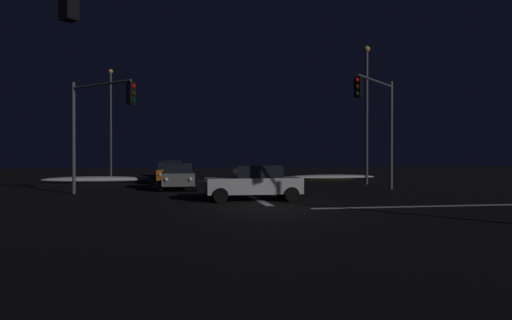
# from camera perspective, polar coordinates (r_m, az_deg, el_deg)

# --- Properties ---
(ground) EXTENTS (120.00, 120.00, 0.10)m
(ground) POSITION_cam_1_polar(r_m,az_deg,el_deg) (17.73, 2.54, -6.12)
(ground) COLOR black
(stop_line_north) EXTENTS (0.35, 14.60, 0.01)m
(stop_line_north) POSITION_cam_1_polar(r_m,az_deg,el_deg) (26.06, -1.58, -3.87)
(stop_line_north) COLOR white
(stop_line_north) RESTS_ON ground
(centre_line_ns) EXTENTS (22.00, 0.15, 0.01)m
(centre_line_ns) POSITION_cam_1_polar(r_m,az_deg,el_deg) (37.55, -4.21, -2.52)
(centre_line_ns) COLOR yellow
(centre_line_ns) RESTS_ON ground
(crosswalk_bar_east) EXTENTS (14.60, 0.40, 0.01)m
(crosswalk_bar_east) POSITION_cam_1_polar(r_m,az_deg,el_deg) (21.33, 25.84, -4.90)
(crosswalk_bar_east) COLOR white
(crosswalk_bar_east) RESTS_ON ground
(snow_bank_left_curb) EXTENTS (7.77, 1.50, 0.48)m
(snow_bank_left_curb) POSITION_cam_1_polar(r_m,az_deg,el_deg) (36.73, -18.67, -2.25)
(snow_bank_left_curb) COLOR white
(snow_bank_left_curb) RESTS_ON ground
(snow_bank_right_curb) EXTENTS (7.78, 1.50, 0.40)m
(snow_bank_right_curb) POSITION_cam_1_polar(r_m,az_deg,el_deg) (40.30, 8.97, -2.03)
(snow_bank_right_curb) COLOR white
(snow_bank_right_curb) RESTS_ON ground
(sedan_gray) EXTENTS (2.02, 4.33, 1.57)m
(sedan_gray) POSITION_cam_1_polar(r_m,az_deg,el_deg) (28.13, -9.40, -1.92)
(sedan_gray) COLOR slate
(sedan_gray) RESTS_ON ground
(sedan_orange) EXTENTS (2.02, 4.33, 1.57)m
(sedan_orange) POSITION_cam_1_polar(r_m,az_deg,el_deg) (34.44, -10.31, -1.47)
(sedan_orange) COLOR #C66014
(sedan_orange) RESTS_ON ground
(sedan_blue) EXTENTS (2.02, 4.33, 1.57)m
(sedan_blue) POSITION_cam_1_polar(r_m,az_deg,el_deg) (40.62, -10.14, -1.17)
(sedan_blue) COLOR navy
(sedan_blue) RESTS_ON ground
(sedan_black) EXTENTS (2.02, 4.33, 1.57)m
(sedan_black) POSITION_cam_1_polar(r_m,az_deg,el_deg) (46.20, -9.93, -0.96)
(sedan_black) COLOR black
(sedan_black) RESTS_ON ground
(sedan_silver_crossing) EXTENTS (4.33, 2.02, 1.57)m
(sedan_silver_crossing) POSITION_cam_1_polar(r_m,az_deg,el_deg) (21.18, -0.24, -2.72)
(sedan_silver_crossing) COLOR #B7B7BC
(sedan_silver_crossing) RESTS_ON ground
(traffic_signal_nw) EXTENTS (3.50, 3.50, 5.84)m
(traffic_signal_nw) POSITION_cam_1_polar(r_m,az_deg,el_deg) (25.04, -18.53, 5.23)
(traffic_signal_nw) COLOR #4C4C51
(traffic_signal_nw) RESTS_ON ground
(traffic_signal_ne) EXTENTS (3.84, 3.84, 6.38)m
(traffic_signal_ne) POSITION_cam_1_polar(r_m,az_deg,el_deg) (27.17, 14.52, 5.68)
(traffic_signal_ne) COLOR #4C4C51
(traffic_signal_ne) RESTS_ON ground
(streetlamp_left_far) EXTENTS (0.44, 0.44, 10.31)m
(streetlamp_left_far) POSITION_cam_1_polar(r_m,az_deg,el_deg) (47.80, -17.08, 5.15)
(streetlamp_left_far) COLOR #424247
(streetlamp_left_far) RESTS_ON ground
(streetlamp_right_near) EXTENTS (0.44, 0.44, 9.68)m
(streetlamp_right_near) POSITION_cam_1_polar(r_m,az_deg,el_deg) (34.26, 13.18, 6.45)
(streetlamp_right_near) COLOR #424247
(streetlamp_right_near) RESTS_ON ground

